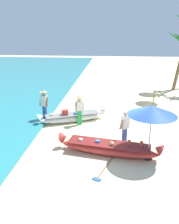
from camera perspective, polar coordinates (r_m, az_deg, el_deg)
name	(u,v)px	position (r m, az deg, el deg)	size (l,w,h in m)	color
ground_plane	(115,145)	(11.10, 6.16, -8.01)	(80.00, 80.00, 0.00)	beige
boat_red_foreground	(108,148)	(10.24, 4.59, -8.64)	(4.51, 1.58, 0.81)	red
boat_white_midground	(72,117)	(13.75, -4.20, -1.23)	(3.86, 2.18, 0.77)	white
person_vendor_hatted	(80,108)	(13.06, -2.42, 1.03)	(0.58, 0.45, 1.71)	green
person_tourist_customer	(125,127)	(10.68, 8.53, -3.52)	(0.53, 0.52, 1.71)	#3D5BA8
person_vendor_assistant	(44,103)	(13.89, -10.89, 2.14)	(0.59, 0.44, 1.84)	#3D5BA8
patio_umbrella_large	(152,111)	(9.42, 14.86, 0.29)	(1.93, 1.93, 2.31)	#B7B7BC
parasol_row_0	(155,85)	(15.65, 15.42, 6.28)	(1.60, 1.60, 1.91)	#8E6B47
parasol_row_1	(156,79)	(17.73, 15.75, 7.69)	(1.60, 1.60, 1.91)	#8E6B47
parasol_row_2	(156,73)	(20.39, 15.84, 9.09)	(1.60, 1.60, 1.91)	#8E6B47
paddle	(103,171)	(9.17, 3.17, -14.01)	(0.78, 1.74, 0.05)	#8E6B47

